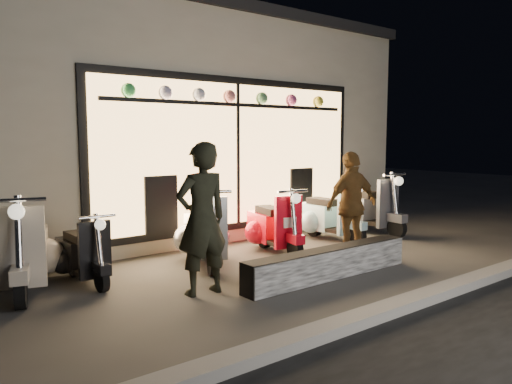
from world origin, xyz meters
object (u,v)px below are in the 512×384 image
graffiti_barrier (329,263)px  scooter_red (272,226)px  man (202,219)px  scooter_silver (203,232)px  woman (352,205)px

graffiti_barrier → scooter_red: size_ratio=1.90×
man → scooter_silver: bearing=-121.1°
scooter_red → woman: bearing=-45.3°
graffiti_barrier → woman: (1.13, 0.61, 0.62)m
scooter_red → scooter_silver: bearing=-172.0°
man → graffiti_barrier: bearing=165.8°
scooter_silver → graffiti_barrier: bearing=-41.3°
graffiti_barrier → scooter_silver: scooter_silver is taller
scooter_silver → man: man is taller
graffiti_barrier → woman: bearing=28.6°
scooter_silver → woman: woman is taller
scooter_silver → man: bearing=-99.2°
graffiti_barrier → man: 1.86m
scooter_red → man: bearing=-138.2°
graffiti_barrier → man: size_ratio=1.51×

